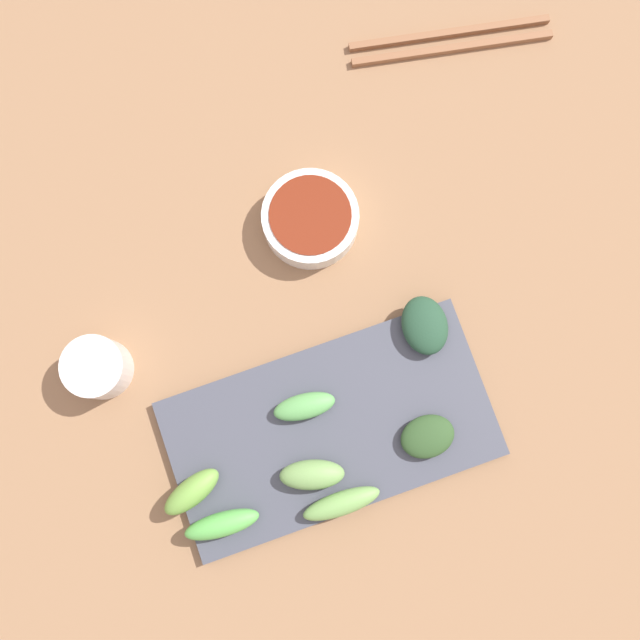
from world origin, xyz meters
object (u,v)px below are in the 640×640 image
(tea_cup, at_px, (97,368))
(sauce_bowl, at_px, (310,219))
(serving_plate, at_px, (330,428))
(chopsticks, at_px, (451,41))

(tea_cup, bearing_deg, sauce_bowl, 106.60)
(serving_plate, bearing_deg, sauce_bowl, 165.85)
(chopsticks, relative_size, tea_cup, 3.57)
(chopsticks, xyz_separation_m, tea_cup, (0.23, -0.48, 0.02))
(tea_cup, bearing_deg, chopsticks, 115.08)
(sauce_bowl, bearing_deg, tea_cup, -73.40)
(sauce_bowl, distance_m, serving_plate, 0.22)
(sauce_bowl, distance_m, tea_cup, 0.27)
(sauce_bowl, distance_m, chopsticks, 0.27)
(chopsticks, bearing_deg, sauce_bowl, -45.47)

